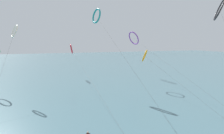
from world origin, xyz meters
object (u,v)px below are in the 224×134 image
kite_teal (97,16)px  kite_charcoal (219,10)px  kite_ivory (14,31)px  kite_violet (134,38)px  kite_amber (145,56)px  kite_crimson (71,49)px

kite_teal → kite_charcoal: bearing=38.5°
kite_ivory → kite_violet: 41.42m
kite_amber → kite_ivory: bearing=-63.1°
kite_charcoal → kite_teal: 29.61m
kite_crimson → kite_charcoal: kite_charcoal is taller
kite_teal → kite_crimson: bearing=180.0°
kite_amber → kite_charcoal: (10.14, -14.54, 11.06)m
kite_crimson → kite_teal: size_ratio=1.40×
kite_amber → kite_charcoal: kite_charcoal is taller
kite_charcoal → kite_teal: kite_charcoal is taller
kite_amber → kite_teal: kite_teal is taller
kite_crimson → kite_amber: (17.37, -23.04, -1.26)m
kite_violet → kite_crimson: bearing=68.0°
kite_amber → kite_crimson: bearing=-106.4°
kite_violet → kite_charcoal: 34.03m
kite_ivory → kite_amber: bearing=60.4°
kite_crimson → kite_amber: 28.88m
kite_amber → kite_charcoal: bearing=71.4°
kite_ivory → kite_charcoal: 48.31m
kite_ivory → kite_amber: size_ratio=0.71×
kite_ivory → kite_crimson: (16.12, 17.36, -5.24)m
kite_crimson → kite_ivory: bearing=140.8°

